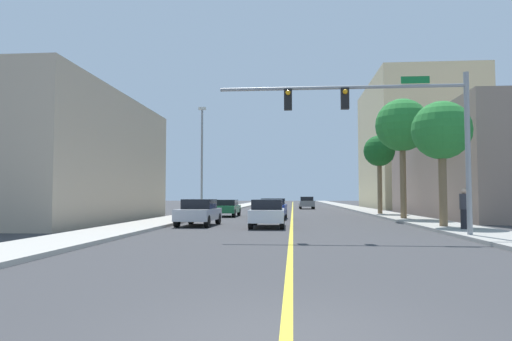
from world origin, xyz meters
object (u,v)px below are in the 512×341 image
(car_green, at_px, (226,207))
(pedestrian, at_px, (464,209))
(car_gray, at_px, (307,203))
(car_blue, at_px, (273,208))
(traffic_signal_mast, at_px, (389,117))
(palm_mid, at_px, (402,126))
(palm_near, at_px, (441,132))
(car_white, at_px, (268,213))
(palm_far, at_px, (379,152))
(street_lamp, at_px, (202,155))
(car_silver, at_px, (199,212))

(car_green, xyz_separation_m, pedestrian, (12.87, -14.24, 0.35))
(car_gray, bearing_deg, car_blue, -98.31)
(pedestrian, bearing_deg, traffic_signal_mast, -70.00)
(traffic_signal_mast, relative_size, car_blue, 2.47)
(palm_mid, xyz_separation_m, car_gray, (-5.59, 25.58, -5.47))
(palm_near, height_order, car_white, palm_near)
(palm_mid, height_order, palm_far, palm_mid)
(car_white, bearing_deg, palm_mid, 38.76)
(traffic_signal_mast, distance_m, car_green, 19.85)
(traffic_signal_mast, relative_size, pedestrian, 5.41)
(palm_near, relative_size, car_gray, 1.54)
(street_lamp, distance_m, palm_mid, 14.82)
(street_lamp, relative_size, car_silver, 2.12)
(palm_far, height_order, car_gray, palm_far)
(street_lamp, distance_m, pedestrian, 20.14)
(palm_near, distance_m, car_silver, 13.17)
(traffic_signal_mast, distance_m, palm_near, 6.01)
(car_blue, height_order, car_green, car_blue)
(palm_far, xyz_separation_m, car_silver, (-12.30, -13.84, -4.51))
(palm_mid, distance_m, car_silver, 14.87)
(palm_far, height_order, car_green, palm_far)
(palm_far, distance_m, car_blue, 11.71)
(street_lamp, bearing_deg, pedestrian, -42.32)
(car_silver, bearing_deg, car_gray, -99.84)
(car_gray, bearing_deg, palm_near, -81.62)
(street_lamp, height_order, pedestrian, street_lamp)
(car_blue, height_order, car_white, car_blue)
(car_green, bearing_deg, palm_far, -166.01)
(palm_near, relative_size, palm_far, 0.95)
(car_blue, relative_size, pedestrian, 2.19)
(palm_mid, xyz_separation_m, car_green, (-12.49, 4.70, -5.55))
(palm_near, height_order, car_blue, palm_near)
(car_white, bearing_deg, palm_far, 59.26)
(car_blue, xyz_separation_m, pedestrian, (8.99, -10.59, 0.30))
(palm_far, distance_m, car_silver, 19.05)
(traffic_signal_mast, relative_size, palm_near, 1.59)
(car_white, bearing_deg, palm_near, -4.79)
(palm_mid, distance_m, car_white, 12.40)
(car_gray, bearing_deg, pedestrian, -81.63)
(car_silver, height_order, car_green, car_silver)
(palm_near, xyz_separation_m, palm_mid, (-0.07, 7.68, 1.47))
(palm_mid, bearing_deg, palm_far, 90.52)
(car_blue, distance_m, pedestrian, 13.90)
(car_gray, bearing_deg, palm_far, -74.14)
(car_silver, bearing_deg, pedestrian, 167.33)
(street_lamp, relative_size, car_green, 2.04)
(palm_far, xyz_separation_m, car_green, (-12.42, -2.99, -4.54))
(car_blue, height_order, pedestrian, pedestrian)
(traffic_signal_mast, xyz_separation_m, palm_far, (3.41, 20.22, 0.52))
(palm_near, height_order, palm_mid, palm_mid)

